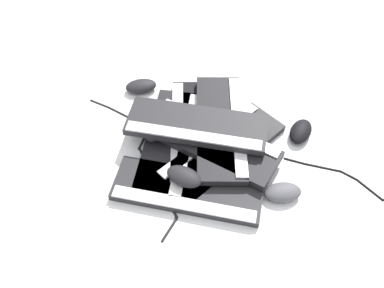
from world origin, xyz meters
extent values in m
plane|color=white|center=(0.00, 0.00, 0.00)|extent=(3.20, 3.20, 0.00)
cube|color=black|center=(0.08, -0.07, 0.01)|extent=(0.17, 0.45, 0.02)
cube|color=silver|center=(0.03, -0.08, 0.03)|extent=(0.06, 0.42, 0.01)
cube|color=#232326|center=(-0.01, 0.09, 0.01)|extent=(0.44, 0.15, 0.02)
cube|color=silver|center=(-0.02, 0.15, 0.03)|extent=(0.42, 0.04, 0.01)
cube|color=#232326|center=(-0.09, -0.07, 0.01)|extent=(0.37, 0.45, 0.02)
cube|color=silver|center=(-0.05, -0.10, 0.03)|extent=(0.27, 0.37, 0.01)
cube|color=black|center=(0.01, -0.14, 0.01)|extent=(0.24, 0.46, 0.02)
cube|color=#B2B5BA|center=(0.07, -0.12, 0.03)|extent=(0.13, 0.42, 0.01)
cube|color=black|center=(-0.07, -0.15, 0.04)|extent=(0.24, 0.46, 0.02)
cube|color=silver|center=(-0.13, -0.16, 0.06)|extent=(0.12, 0.42, 0.01)
cube|color=black|center=(-0.05, -0.08, 0.04)|extent=(0.46, 0.28, 0.02)
cube|color=silver|center=(-0.07, -0.13, 0.06)|extent=(0.41, 0.17, 0.01)
cube|color=#232326|center=(0.00, -0.11, 0.07)|extent=(0.44, 0.16, 0.02)
cube|color=silver|center=(0.00, -0.06, 0.09)|extent=(0.42, 0.04, 0.01)
ellipsoid|color=black|center=(0.13, -0.09, 0.05)|extent=(0.08, 0.12, 0.04)
ellipsoid|color=#4C4C51|center=(-0.29, 0.05, 0.02)|extent=(0.13, 0.10, 0.04)
ellipsoid|color=black|center=(0.07, -0.09, 0.05)|extent=(0.13, 0.11, 0.04)
ellipsoid|color=black|center=(-0.33, -0.20, 0.02)|extent=(0.09, 0.12, 0.04)
ellipsoid|color=black|center=(0.00, 0.07, 0.05)|extent=(0.12, 0.09, 0.04)
ellipsoid|color=black|center=(0.24, -0.30, 0.02)|extent=(0.13, 0.10, 0.04)
cylinder|color=black|center=(0.01, 0.22, 0.00)|extent=(0.03, 0.08, 0.01)
cylinder|color=black|center=(0.02, 0.15, 0.00)|extent=(0.06, 0.06, 0.01)
cylinder|color=black|center=(0.08, 0.08, 0.00)|extent=(0.08, 0.09, 0.01)
cylinder|color=black|center=(0.14, 0.00, 0.00)|extent=(0.07, 0.08, 0.01)
cylinder|color=black|center=(0.17, -0.07, 0.00)|extent=(0.02, 0.07, 0.01)
cylinder|color=black|center=(0.20, -0.13, 0.00)|extent=(0.06, 0.05, 0.01)
cylinder|color=black|center=(0.28, -0.17, 0.00)|extent=(0.11, 0.05, 0.01)
cylinder|color=black|center=(0.37, -0.20, 0.00)|extent=(0.07, 0.03, 0.01)
sphere|color=black|center=(0.02, 0.26, 0.00)|extent=(0.01, 0.01, 0.01)
sphere|color=black|center=(0.00, 0.18, 0.00)|extent=(0.01, 0.01, 0.01)
sphere|color=black|center=(0.05, 0.12, 0.00)|extent=(0.01, 0.01, 0.01)
sphere|color=black|center=(0.12, 0.04, 0.00)|extent=(0.01, 0.01, 0.01)
sphere|color=black|center=(0.17, -0.03, 0.00)|extent=(0.01, 0.01, 0.01)
sphere|color=black|center=(0.17, -0.11, 0.00)|extent=(0.01, 0.01, 0.01)
sphere|color=black|center=(0.23, -0.15, 0.00)|extent=(0.01, 0.01, 0.01)
sphere|color=black|center=(0.33, -0.19, 0.00)|extent=(0.01, 0.01, 0.01)
sphere|color=black|center=(0.40, -0.21, 0.00)|extent=(0.01, 0.01, 0.01)
cylinder|color=black|center=(-0.32, -0.09, 0.00)|extent=(0.06, 0.02, 0.01)
cylinder|color=black|center=(-0.41, -0.08, 0.00)|extent=(0.11, 0.01, 0.01)
cylinder|color=black|center=(-0.49, -0.07, 0.00)|extent=(0.05, 0.03, 0.01)
cylinder|color=black|center=(-0.55, -0.03, 0.00)|extent=(0.08, 0.06, 0.01)
sphere|color=black|center=(-0.29, -0.09, 0.00)|extent=(0.01, 0.01, 0.01)
sphere|color=black|center=(-0.35, -0.09, 0.00)|extent=(0.01, 0.01, 0.01)
sphere|color=black|center=(-0.46, -0.08, 0.00)|extent=(0.01, 0.01, 0.01)
sphere|color=black|center=(-0.51, -0.06, 0.00)|extent=(0.01, 0.01, 0.01)
sphere|color=black|center=(-0.58, 0.00, 0.00)|extent=(0.01, 0.01, 0.01)
camera|label=1|loc=(-0.17, 0.75, 1.09)|focal=40.00mm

